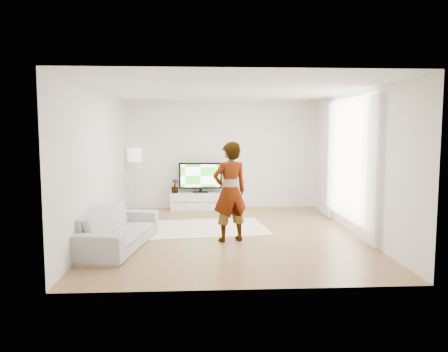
{
  "coord_description": "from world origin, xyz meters",
  "views": [
    {
      "loc": [
        -0.57,
        -8.4,
        2.04
      ],
      "look_at": [
        -0.07,
        0.4,
        1.11
      ],
      "focal_mm": 35.0,
      "sensor_mm": 36.0,
      "label": 1
    }
  ],
  "objects": [
    {
      "name": "wall_front",
      "position": [
        0.0,
        -3.0,
        1.4
      ],
      "size": [
        5.0,
        0.02,
        2.8
      ],
      "primitive_type": "cube",
      "color": "silver",
      "rests_on": "floor"
    },
    {
      "name": "sofa",
      "position": [
        -2.01,
        -0.84,
        0.33
      ],
      "size": [
        1.24,
        2.38,
        0.66
      ],
      "primitive_type": "imported",
      "rotation": [
        0.0,
        0.0,
        1.41
      ],
      "color": "#ABABA6",
      "rests_on": "floor"
    },
    {
      "name": "wall_back",
      "position": [
        0.0,
        3.0,
        1.4
      ],
      "size": [
        5.0,
        0.02,
        2.8
      ],
      "primitive_type": "cube",
      "color": "silver",
      "rests_on": "floor"
    },
    {
      "name": "game_console",
      "position": [
        0.14,
        2.76,
        0.55
      ],
      "size": [
        0.06,
        0.16,
        0.22
      ],
      "rotation": [
        0.0,
        0.0,
        0.04
      ],
      "color": "white",
      "rests_on": "media_console"
    },
    {
      "name": "curtain_far",
      "position": [
        2.4,
        1.6,
        1.35
      ],
      "size": [
        0.04,
        0.7,
        2.6
      ],
      "primitive_type": "cube",
      "color": "white",
      "rests_on": "floor"
    },
    {
      "name": "window",
      "position": [
        2.48,
        0.3,
        1.45
      ],
      "size": [
        0.01,
        2.6,
        2.5
      ],
      "primitive_type": "cube",
      "color": "white",
      "rests_on": "wall_right"
    },
    {
      "name": "media_console",
      "position": [
        -0.54,
        2.76,
        0.22
      ],
      "size": [
        1.55,
        0.44,
        0.44
      ],
      "color": "white",
      "rests_on": "floor"
    },
    {
      "name": "wall_right",
      "position": [
        2.5,
        0.0,
        1.4
      ],
      "size": [
        0.02,
        6.0,
        2.8
      ],
      "primitive_type": "cube",
      "color": "silver",
      "rests_on": "floor"
    },
    {
      "name": "ceiling",
      "position": [
        0.0,
        0.0,
        2.8
      ],
      "size": [
        6.0,
        6.0,
        0.0
      ],
      "primitive_type": "plane",
      "color": "white",
      "rests_on": "wall_back"
    },
    {
      "name": "wall_left",
      "position": [
        -2.5,
        0.0,
        1.4
      ],
      "size": [
        0.02,
        6.0,
        2.8
      ],
      "primitive_type": "cube",
      "color": "silver",
      "rests_on": "floor"
    },
    {
      "name": "rug",
      "position": [
        -0.41,
        0.58,
        0.01
      ],
      "size": [
        2.56,
        1.96,
        0.01
      ],
      "primitive_type": "cube",
      "rotation": [
        0.0,
        0.0,
        0.11
      ],
      "color": "white",
      "rests_on": "floor"
    },
    {
      "name": "potted_plant",
      "position": [
        -1.2,
        2.77,
        0.61
      ],
      "size": [
        0.24,
        0.24,
        0.35
      ],
      "primitive_type": "imported",
      "rotation": [
        0.0,
        0.0,
        0.27
      ],
      "color": "#3F7238",
      "rests_on": "media_console"
    },
    {
      "name": "television",
      "position": [
        -0.54,
        2.79,
        0.86
      ],
      "size": [
        1.11,
        0.22,
        0.77
      ],
      "color": "black",
      "rests_on": "media_console"
    },
    {
      "name": "curtain_near",
      "position": [
        2.4,
        -1.0,
        1.35
      ],
      "size": [
        0.04,
        0.7,
        2.6
      ],
      "primitive_type": "cube",
      "color": "white",
      "rests_on": "floor"
    },
    {
      "name": "player",
      "position": [
        -0.02,
        -0.54,
        0.92
      ],
      "size": [
        0.78,
        0.65,
        1.82
      ],
      "primitive_type": "imported",
      "rotation": [
        0.0,
        0.0,
        3.51
      ],
      "color": "#334772",
      "rests_on": "rug"
    },
    {
      "name": "floor_lamp",
      "position": [
        -2.2,
        2.7,
        1.35
      ],
      "size": [
        0.35,
        0.35,
        1.59
      ],
      "color": "silver",
      "rests_on": "floor"
    },
    {
      "name": "floor",
      "position": [
        0.0,
        0.0,
        0.0
      ],
      "size": [
        6.0,
        6.0,
        0.0
      ],
      "primitive_type": "plane",
      "color": "#A67A4B",
      "rests_on": "ground"
    }
  ]
}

